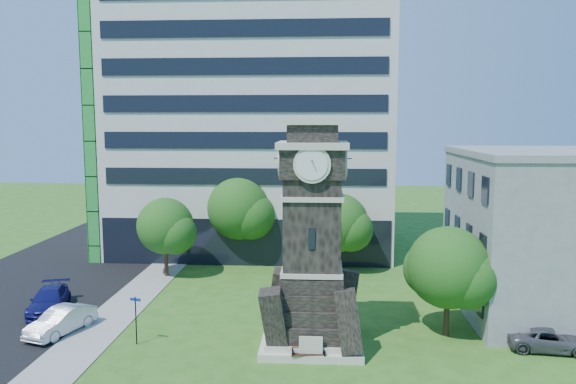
# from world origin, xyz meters

# --- Properties ---
(ground) EXTENTS (160.00, 160.00, 0.00)m
(ground) POSITION_xyz_m (0.00, 0.00, 0.00)
(ground) COLOR #2B5D1A
(ground) RESTS_ON ground
(sidewalk) EXTENTS (3.00, 70.00, 0.06)m
(sidewalk) POSITION_xyz_m (-9.50, 5.00, 0.03)
(sidewalk) COLOR gray
(sidewalk) RESTS_ON ground
(clock_tower) EXTENTS (5.40, 5.40, 12.22)m
(clock_tower) POSITION_xyz_m (3.00, 2.00, 5.28)
(clock_tower) COLOR beige
(clock_tower) RESTS_ON ground
(office_tall) EXTENTS (26.20, 15.11, 28.60)m
(office_tall) POSITION_xyz_m (-3.20, 25.84, 14.22)
(office_tall) COLOR silver
(office_tall) RESTS_ON ground
(car_street_mid) EXTENTS (2.84, 4.72, 1.47)m
(car_street_mid) POSITION_xyz_m (-11.45, 2.57, 0.73)
(car_street_mid) COLOR silver
(car_street_mid) RESTS_ON ground
(car_street_north) EXTENTS (3.35, 5.47, 1.48)m
(car_street_north) POSITION_xyz_m (-13.96, 6.18, 0.74)
(car_street_north) COLOR navy
(car_street_north) RESTS_ON ground
(car_east_lot) EXTENTS (4.58, 2.51, 1.22)m
(car_east_lot) POSITION_xyz_m (15.67, 1.82, 0.61)
(car_east_lot) COLOR #4E4E53
(car_east_lot) RESTS_ON ground
(park_bench) EXTENTS (1.71, 0.46, 0.88)m
(park_bench) POSITION_xyz_m (2.88, -0.42, 0.47)
(park_bench) COLOR black
(park_bench) RESTS_ON ground
(street_sign) EXTENTS (0.65, 0.06, 2.69)m
(street_sign) POSITION_xyz_m (-6.59, 1.26, 1.68)
(street_sign) COLOR black
(street_sign) RESTS_ON ground
(tree_nw) EXTENTS (4.85, 4.41, 6.25)m
(tree_nw) POSITION_xyz_m (-8.66, 14.76, 3.88)
(tree_nw) COLOR #332114
(tree_nw) RESTS_ON ground
(tree_nc) EXTENTS (5.96, 5.42, 7.57)m
(tree_nc) POSITION_xyz_m (-3.45, 19.02, 4.66)
(tree_nc) COLOR #332114
(tree_nc) RESTS_ON ground
(tree_ne) EXTENTS (5.20, 4.73, 6.40)m
(tree_ne) POSITION_xyz_m (4.93, 17.07, 3.87)
(tree_ne) COLOR #332114
(tree_ne) RESTS_ON ground
(tree_east) EXTENTS (5.10, 4.63, 6.31)m
(tree_east) POSITION_xyz_m (10.69, 3.58, 3.83)
(tree_east) COLOR #332114
(tree_east) RESTS_ON ground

